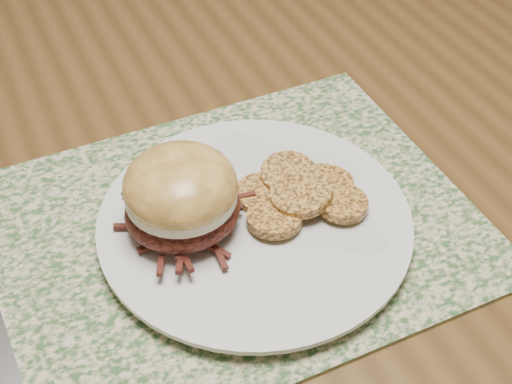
# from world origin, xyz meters

# --- Properties ---
(dining_table) EXTENTS (1.50, 0.90, 0.75)m
(dining_table) POSITION_xyz_m (0.00, 0.00, 0.67)
(dining_table) COLOR brown
(dining_table) RESTS_ON ground
(placemat) EXTENTS (0.45, 0.33, 0.00)m
(placemat) POSITION_xyz_m (-0.27, -0.09, 0.75)
(placemat) COLOR #32542B
(placemat) RESTS_ON dining_table
(dinner_plate) EXTENTS (0.26, 0.26, 0.02)m
(dinner_plate) POSITION_xyz_m (-0.24, -0.11, 0.76)
(dinner_plate) COLOR silver
(dinner_plate) RESTS_ON placemat
(pork_sandwich) EXTENTS (0.10, 0.10, 0.07)m
(pork_sandwich) POSITION_xyz_m (-0.30, -0.09, 0.81)
(pork_sandwich) COLOR black
(pork_sandwich) RESTS_ON dinner_plate
(roasted_potatoes) EXTENTS (0.13, 0.11, 0.03)m
(roasted_potatoes) POSITION_xyz_m (-0.20, -0.10, 0.78)
(roasted_potatoes) COLOR #C08638
(roasted_potatoes) RESTS_ON dinner_plate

